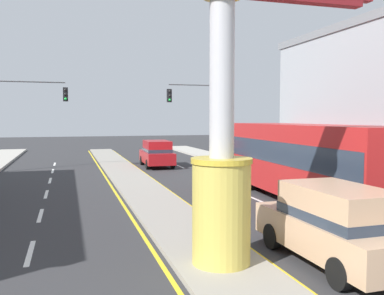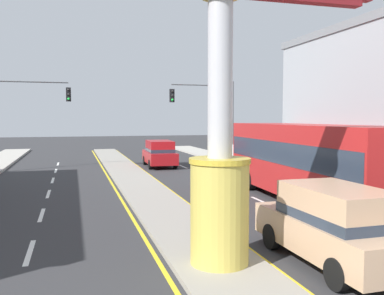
{
  "view_description": "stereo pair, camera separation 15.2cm",
  "coord_description": "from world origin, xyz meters",
  "px_view_note": "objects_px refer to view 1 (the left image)",
  "views": [
    {
      "loc": [
        -3.39,
        -2.28,
        3.53
      ],
      "look_at": [
        0.36,
        10.29,
        2.6
      ],
      "focal_mm": 39.07,
      "sensor_mm": 36.0,
      "label": 1
    },
    {
      "loc": [
        -3.24,
        -2.32,
        3.53
      ],
      "look_at": [
        0.36,
        10.29,
        2.6
      ],
      "focal_mm": 39.07,
      "sensor_mm": 36.0,
      "label": 2
    }
  ],
  "objects_px": {
    "suv_near_left_lane": "(157,153)",
    "bus_far_left_oncoming": "(305,158)",
    "suv_far_right_lane": "(335,224)",
    "traffic_light_left_side": "(20,107)",
    "suv_mid_left_lane": "(237,162)",
    "traffic_light_right_side": "(207,108)",
    "district_sign": "(222,105)"
  },
  "relations": [
    {
      "from": "suv_near_left_lane",
      "to": "bus_far_left_oncoming",
      "type": "height_order",
      "value": "bus_far_left_oncoming"
    },
    {
      "from": "suv_far_right_lane",
      "to": "bus_far_left_oncoming",
      "type": "relative_size",
      "value": 0.41
    },
    {
      "from": "suv_near_left_lane",
      "to": "bus_far_left_oncoming",
      "type": "distance_m",
      "value": 14.68
    },
    {
      "from": "traffic_light_left_side",
      "to": "bus_far_left_oncoming",
      "type": "bearing_deg",
      "value": -48.5
    },
    {
      "from": "suv_near_left_lane",
      "to": "suv_mid_left_lane",
      "type": "height_order",
      "value": "same"
    },
    {
      "from": "suv_near_left_lane",
      "to": "bus_far_left_oncoming",
      "type": "xyz_separation_m",
      "value": [
        3.3,
        -14.28,
        0.88
      ]
    },
    {
      "from": "traffic_light_left_side",
      "to": "traffic_light_right_side",
      "type": "xyz_separation_m",
      "value": [
        12.67,
        -0.48,
        0.0
      ]
    },
    {
      "from": "traffic_light_left_side",
      "to": "traffic_light_right_side",
      "type": "distance_m",
      "value": 12.68
    },
    {
      "from": "suv_mid_left_lane",
      "to": "bus_far_left_oncoming",
      "type": "height_order",
      "value": "bus_far_left_oncoming"
    },
    {
      "from": "suv_near_left_lane",
      "to": "traffic_light_left_side",
      "type": "bearing_deg",
      "value": -178.27
    },
    {
      "from": "traffic_light_right_side",
      "to": "suv_far_right_lane",
      "type": "relative_size",
      "value": 1.34
    },
    {
      "from": "district_sign",
      "to": "traffic_light_right_side",
      "type": "relative_size",
      "value": 1.27
    },
    {
      "from": "suv_near_left_lane",
      "to": "bus_far_left_oncoming",
      "type": "bearing_deg",
      "value": -76.98
    },
    {
      "from": "traffic_light_left_side",
      "to": "suv_near_left_lane",
      "type": "bearing_deg",
      "value": 1.73
    },
    {
      "from": "district_sign",
      "to": "suv_far_right_lane",
      "type": "distance_m",
      "value": 3.99
    },
    {
      "from": "district_sign",
      "to": "suv_near_left_lane",
      "type": "relative_size",
      "value": 1.7
    },
    {
      "from": "bus_far_left_oncoming",
      "to": "suv_mid_left_lane",
      "type": "bearing_deg",
      "value": 90.01
    },
    {
      "from": "traffic_light_left_side",
      "to": "traffic_light_right_side",
      "type": "relative_size",
      "value": 1.0
    },
    {
      "from": "suv_mid_left_lane",
      "to": "suv_far_right_lane",
      "type": "bearing_deg",
      "value": -103.23
    },
    {
      "from": "suv_far_right_lane",
      "to": "bus_far_left_oncoming",
      "type": "distance_m",
      "value": 7.54
    },
    {
      "from": "traffic_light_left_side",
      "to": "suv_mid_left_lane",
      "type": "relative_size",
      "value": 1.34
    },
    {
      "from": "district_sign",
      "to": "suv_mid_left_lane",
      "type": "relative_size",
      "value": 1.71
    },
    {
      "from": "district_sign",
      "to": "suv_near_left_lane",
      "type": "xyz_separation_m",
      "value": [
        2.75,
        20.52,
        -2.84
      ]
    },
    {
      "from": "bus_far_left_oncoming",
      "to": "suv_far_right_lane",
      "type": "bearing_deg",
      "value": -116.15
    },
    {
      "from": "suv_far_right_lane",
      "to": "suv_near_left_lane",
      "type": "distance_m",
      "value": 21.0
    },
    {
      "from": "suv_far_right_lane",
      "to": "district_sign",
      "type": "bearing_deg",
      "value": 170.2
    },
    {
      "from": "traffic_light_right_side",
      "to": "suv_far_right_lane",
      "type": "height_order",
      "value": "traffic_light_right_side"
    },
    {
      "from": "traffic_light_right_side",
      "to": "suv_far_right_lane",
      "type": "xyz_separation_m",
      "value": [
        -3.58,
        -20.25,
        -3.26
      ]
    },
    {
      "from": "traffic_light_left_side",
      "to": "suv_near_left_lane",
      "type": "xyz_separation_m",
      "value": [
        9.09,
        0.27,
        -3.26
      ]
    },
    {
      "from": "suv_far_right_lane",
      "to": "suv_mid_left_lane",
      "type": "relative_size",
      "value": 1.0
    },
    {
      "from": "traffic_light_right_side",
      "to": "suv_near_left_lane",
      "type": "relative_size",
      "value": 1.33
    },
    {
      "from": "traffic_light_left_side",
      "to": "suv_mid_left_lane",
      "type": "xyz_separation_m",
      "value": [
        12.39,
        -6.7,
        -3.26
      ]
    }
  ]
}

